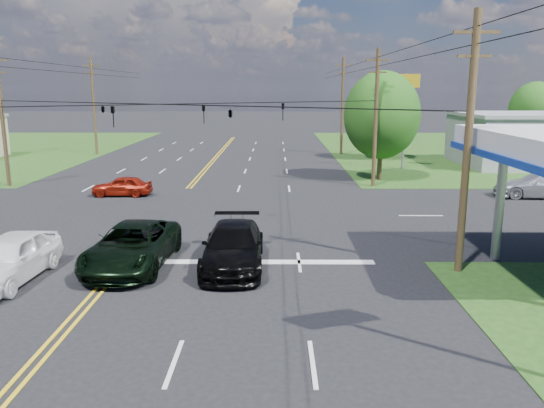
{
  "coord_description": "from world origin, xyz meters",
  "views": [
    {
      "loc": [
        6.06,
        -16.18,
        6.77
      ],
      "look_at": [
        5.91,
        6.0,
        1.96
      ],
      "focal_mm": 35.0,
      "sensor_mm": 36.0,
      "label": 1
    }
  ],
  "objects_px": {
    "tree_right_a": "(382,115)",
    "tree_far_r": "(534,110)",
    "pole_nw": "(2,116)",
    "pole_left_far": "(94,105)",
    "suv_black": "(233,246)",
    "pickup_white": "(9,258)",
    "tree_right_b": "(383,116)",
    "pole_ne": "(376,117)",
    "retail_ne": "(540,141)",
    "pickup_dkgreen": "(132,246)",
    "pole_se": "(468,142)",
    "pole_right_far": "(342,105)"
  },
  "relations": [
    {
      "from": "tree_right_a",
      "to": "tree_far_r",
      "type": "xyz_separation_m",
      "value": [
        20.0,
        18.0,
        -0.33
      ]
    },
    {
      "from": "pole_nw",
      "to": "pole_left_far",
      "type": "relative_size",
      "value": 0.95
    },
    {
      "from": "suv_black",
      "to": "pickup_white",
      "type": "xyz_separation_m",
      "value": [
        -7.92,
        -1.59,
        0.03
      ]
    },
    {
      "from": "pole_left_far",
      "to": "pickup_white",
      "type": "bearing_deg",
      "value": -75.99
    },
    {
      "from": "pole_nw",
      "to": "tree_right_b",
      "type": "relative_size",
      "value": 1.34
    },
    {
      "from": "suv_black",
      "to": "tree_far_r",
      "type": "bearing_deg",
      "value": 51.8
    },
    {
      "from": "pole_ne",
      "to": "suv_black",
      "type": "bearing_deg",
      "value": -116.11
    },
    {
      "from": "retail_ne",
      "to": "pickup_dkgreen",
      "type": "relative_size",
      "value": 2.36
    },
    {
      "from": "pole_se",
      "to": "tree_right_b",
      "type": "relative_size",
      "value": 1.34
    },
    {
      "from": "tree_right_a",
      "to": "suv_black",
      "type": "xyz_separation_m",
      "value": [
        -9.58,
        -20.5,
        -4.05
      ]
    },
    {
      "from": "tree_far_r",
      "to": "tree_right_a",
      "type": "bearing_deg",
      "value": -138.01
    },
    {
      "from": "pole_right_far",
      "to": "tree_right_b",
      "type": "bearing_deg",
      "value": -48.81
    },
    {
      "from": "pole_right_far",
      "to": "tree_far_r",
      "type": "height_order",
      "value": "pole_right_far"
    },
    {
      "from": "pickup_dkgreen",
      "to": "pickup_white",
      "type": "relative_size",
      "value": 1.19
    },
    {
      "from": "pickup_dkgreen",
      "to": "suv_black",
      "type": "relative_size",
      "value": 1.05
    },
    {
      "from": "pole_ne",
      "to": "tree_right_b",
      "type": "relative_size",
      "value": 1.34
    },
    {
      "from": "tree_right_a",
      "to": "suv_black",
      "type": "relative_size",
      "value": 1.45
    },
    {
      "from": "pole_ne",
      "to": "pole_left_far",
      "type": "relative_size",
      "value": 0.95
    },
    {
      "from": "pole_ne",
      "to": "pole_se",
      "type": "bearing_deg",
      "value": -90.0
    },
    {
      "from": "pole_nw",
      "to": "suv_black",
      "type": "relative_size",
      "value": 1.69
    },
    {
      "from": "retail_ne",
      "to": "pole_se",
      "type": "distance_m",
      "value": 33.72
    },
    {
      "from": "pole_ne",
      "to": "pickup_white",
      "type": "bearing_deg",
      "value": -130.84
    },
    {
      "from": "pole_ne",
      "to": "pickup_white",
      "type": "height_order",
      "value": "pole_ne"
    },
    {
      "from": "tree_right_b",
      "to": "suv_black",
      "type": "xyz_separation_m",
      "value": [
        -12.08,
        -32.5,
        -3.4
      ]
    },
    {
      "from": "pole_se",
      "to": "pole_right_far",
      "type": "relative_size",
      "value": 0.95
    },
    {
      "from": "pole_se",
      "to": "pole_ne",
      "type": "xyz_separation_m",
      "value": [
        0.0,
        18.0,
        0.0
      ]
    },
    {
      "from": "pickup_dkgreen",
      "to": "pickup_white",
      "type": "xyz_separation_m",
      "value": [
        -4.0,
        -1.59,
        0.02
      ]
    },
    {
      "from": "retail_ne",
      "to": "tree_right_b",
      "type": "relative_size",
      "value": 1.98
    },
    {
      "from": "pole_se",
      "to": "suv_black",
      "type": "xyz_separation_m",
      "value": [
        -8.58,
        0.5,
        -4.1
      ]
    },
    {
      "from": "tree_right_a",
      "to": "suv_black",
      "type": "height_order",
      "value": "tree_right_a"
    },
    {
      "from": "pole_left_far",
      "to": "tree_right_a",
      "type": "distance_m",
      "value": 31.39
    },
    {
      "from": "pickup_dkgreen",
      "to": "pickup_white",
      "type": "distance_m",
      "value": 4.3
    },
    {
      "from": "pole_se",
      "to": "tree_far_r",
      "type": "relative_size",
      "value": 1.25
    },
    {
      "from": "pole_nw",
      "to": "pole_left_far",
      "type": "bearing_deg",
      "value": 90.0
    },
    {
      "from": "pole_left_far",
      "to": "tree_far_r",
      "type": "distance_m",
      "value": 47.05
    },
    {
      "from": "retail_ne",
      "to": "suv_black",
      "type": "distance_m",
      "value": 38.32
    },
    {
      "from": "tree_right_a",
      "to": "retail_ne",
      "type": "bearing_deg",
      "value": 26.57
    },
    {
      "from": "retail_ne",
      "to": "tree_far_r",
      "type": "bearing_deg",
      "value": 68.2
    },
    {
      "from": "pole_right_far",
      "to": "pole_se",
      "type": "bearing_deg",
      "value": -90.0
    },
    {
      "from": "pole_se",
      "to": "tree_right_a",
      "type": "height_order",
      "value": "pole_se"
    },
    {
      "from": "pole_nw",
      "to": "tree_right_a",
      "type": "distance_m",
      "value": 27.17
    },
    {
      "from": "tree_right_b",
      "to": "suv_black",
      "type": "height_order",
      "value": "tree_right_b"
    },
    {
      "from": "tree_right_a",
      "to": "pole_right_far",
      "type": "bearing_deg",
      "value": 93.58
    },
    {
      "from": "tree_far_r",
      "to": "pickup_white",
      "type": "bearing_deg",
      "value": -133.09
    },
    {
      "from": "pole_right_far",
      "to": "tree_far_r",
      "type": "xyz_separation_m",
      "value": [
        21.0,
        2.0,
        -0.62
      ]
    },
    {
      "from": "suv_black",
      "to": "pickup_dkgreen",
      "type": "bearing_deg",
      "value": 179.33
    },
    {
      "from": "retail_ne",
      "to": "pickup_dkgreen",
      "type": "xyz_separation_m",
      "value": [
        -29.5,
        -28.5,
        -1.37
      ]
    },
    {
      "from": "pole_ne",
      "to": "suv_black",
      "type": "height_order",
      "value": "pole_ne"
    },
    {
      "from": "suv_black",
      "to": "pickup_white",
      "type": "bearing_deg",
      "value": -169.34
    },
    {
      "from": "pole_ne",
      "to": "tree_far_r",
      "type": "xyz_separation_m",
      "value": [
        21.0,
        21.0,
        -0.37
      ]
    }
  ]
}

